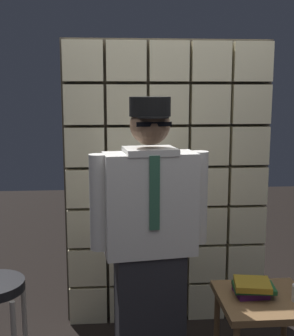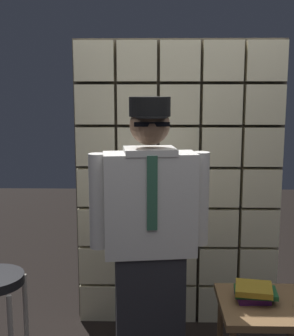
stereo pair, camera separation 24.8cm
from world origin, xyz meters
name	(u,v)px [view 1 (the left image)]	position (x,y,z in m)	size (l,w,h in m)	color
glass_block_wall	(168,186)	(0.00, 1.32, 1.04)	(1.52, 0.10, 2.13)	beige
standing_person	(150,241)	(-0.20, 0.53, 0.89)	(0.69, 0.32, 1.71)	#28282D
side_table	(264,310)	(0.46, 0.45, 0.49)	(0.52, 0.52, 0.56)	brown
book_stack	(252,288)	(0.39, 0.48, 0.61)	(0.26, 0.23, 0.09)	#591E66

